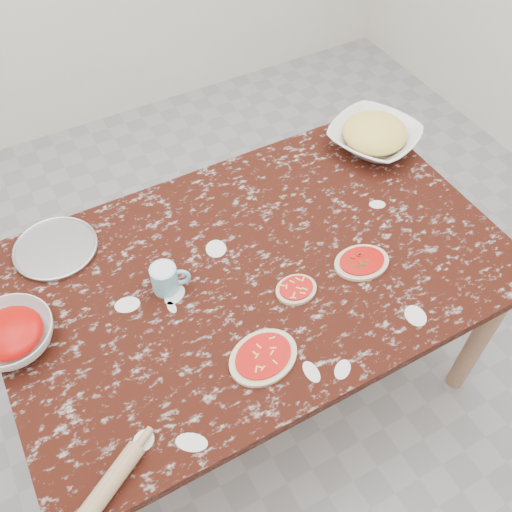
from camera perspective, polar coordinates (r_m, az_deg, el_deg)
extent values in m
plane|color=gray|center=(2.42, 0.00, -12.04)|extent=(4.00, 4.00, 0.00)
cube|color=black|center=(1.81, 0.00, -1.40)|extent=(1.60, 1.00, 0.04)
cube|color=#A7795E|center=(1.85, 0.00, -2.54)|extent=(1.50, 0.90, 0.08)
cylinder|color=#A7795E|center=(2.26, 21.83, -7.63)|extent=(0.07, 0.07, 0.71)
cylinder|color=#A7795E|center=(2.28, -21.54, -6.60)|extent=(0.07, 0.07, 0.71)
cylinder|color=#A7795E|center=(2.60, 9.61, 6.00)|extent=(0.07, 0.07, 0.71)
cylinder|color=#B2B2B7|center=(1.94, -19.67, 0.70)|extent=(0.27, 0.27, 0.01)
imported|color=white|center=(1.74, -23.54, -7.44)|extent=(0.27, 0.27, 0.08)
imported|color=white|center=(2.23, 11.88, 11.69)|extent=(0.42, 0.42, 0.08)
cylinder|color=#84C7E3|center=(1.72, -9.29, -2.29)|extent=(0.08, 0.08, 0.09)
torus|color=#84C7E3|center=(1.72, -7.72, -2.14)|extent=(0.07, 0.04, 0.07)
cylinder|color=silver|center=(1.70, -9.43, -1.62)|extent=(0.06, 0.06, 0.01)
ellipsoid|color=beige|center=(1.60, 0.74, -10.26)|extent=(0.23, 0.20, 0.01)
ellipsoid|color=red|center=(1.59, 0.74, -10.11)|extent=(0.19, 0.16, 0.00)
ellipsoid|color=beige|center=(1.73, 4.09, -3.43)|extent=(0.13, 0.11, 0.01)
ellipsoid|color=red|center=(1.72, 4.11, -3.27)|extent=(0.11, 0.09, 0.00)
ellipsoid|color=beige|center=(1.82, 10.67, -0.66)|extent=(0.20, 0.16, 0.01)
ellipsoid|color=red|center=(1.82, 10.71, -0.50)|extent=(0.16, 0.13, 0.00)
cylinder|color=tan|center=(1.49, -15.00, -21.92)|extent=(0.23, 0.16, 0.05)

